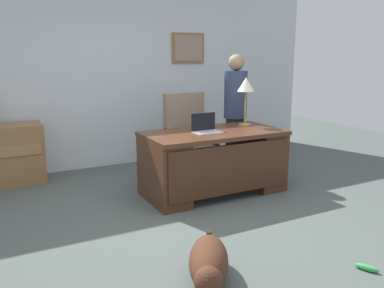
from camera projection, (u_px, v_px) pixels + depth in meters
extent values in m
plane|color=#4C5651|center=(193.00, 222.00, 4.11)|extent=(12.00, 12.00, 0.00)
cube|color=silver|center=(112.00, 77.00, 6.07)|extent=(7.00, 0.12, 2.70)
cube|color=olive|center=(188.00, 48.00, 6.47)|extent=(0.57, 0.03, 0.48)
cube|color=#987A64|center=(189.00, 48.00, 6.46)|extent=(0.49, 0.01, 0.40)
cube|color=#4C2B19|center=(214.00, 133.00, 4.86)|extent=(1.70, 0.86, 0.05)
cube|color=#4C2B19|center=(164.00, 171.00, 4.64)|extent=(0.36, 0.80, 0.72)
cube|color=#4C2B19|center=(257.00, 158.00, 5.25)|extent=(0.36, 0.80, 0.72)
cube|color=#412415|center=(231.00, 169.00, 4.59)|extent=(1.60, 0.04, 0.58)
cube|color=gray|center=(192.00, 150.00, 5.64)|extent=(0.60, 0.58, 0.18)
cylinder|color=black|center=(192.00, 166.00, 5.69)|extent=(0.10, 0.10, 0.28)
cylinder|color=black|center=(192.00, 174.00, 5.71)|extent=(0.52, 0.52, 0.05)
cube|color=gray|center=(184.00, 117.00, 5.75)|extent=(0.60, 0.12, 0.70)
cube|color=gray|center=(175.00, 138.00, 5.48)|extent=(0.08, 0.50, 0.22)
cube|color=gray|center=(208.00, 135.00, 5.71)|extent=(0.08, 0.50, 0.22)
cylinder|color=#262323|center=(234.00, 145.00, 5.78)|extent=(0.26, 0.26, 0.81)
cylinder|color=navy|center=(236.00, 94.00, 5.62)|extent=(0.32, 0.32, 0.65)
sphere|color=#927858|center=(236.00, 62.00, 5.52)|extent=(0.22, 0.22, 0.22)
ellipsoid|color=#472819|center=(209.00, 261.00, 3.04)|extent=(0.60, 0.74, 0.30)
sphere|color=#472819|center=(208.00, 281.00, 2.70)|extent=(0.20, 0.20, 0.20)
cylinder|color=#472819|center=(209.00, 239.00, 3.37)|extent=(0.11, 0.15, 0.21)
cube|color=#B2B5BA|center=(208.00, 132.00, 4.75)|extent=(0.32, 0.22, 0.01)
cube|color=black|center=(203.00, 122.00, 4.82)|extent=(0.32, 0.01, 0.21)
cylinder|color=#9E8447|center=(245.00, 125.00, 5.25)|extent=(0.16, 0.16, 0.02)
cylinder|color=#9E8447|center=(245.00, 108.00, 5.20)|extent=(0.02, 0.02, 0.42)
cone|color=silver|center=(246.00, 84.00, 5.14)|extent=(0.22, 0.22, 0.18)
ellipsoid|color=green|center=(367.00, 268.00, 3.19)|extent=(0.13, 0.19, 0.05)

